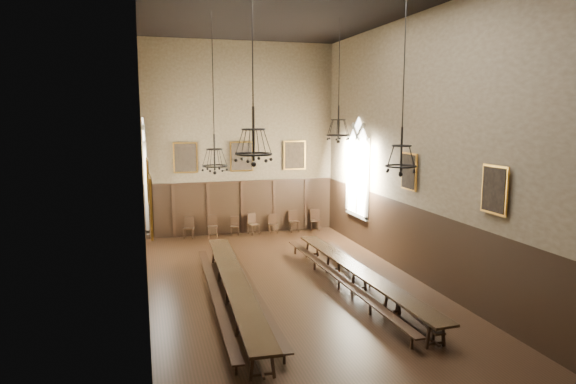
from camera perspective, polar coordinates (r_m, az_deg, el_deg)
name	(u,v)px	position (r m, az deg, el deg)	size (l,w,h in m)	color
floor	(296,296)	(16.52, 0.95, -11.46)	(9.00, 18.00, 0.02)	black
wall_back	(241,139)	(24.29, -5.26, 5.87)	(9.00, 0.02, 9.00)	#756448
wall_front	(491,202)	(7.47, 21.62, -0.99)	(9.00, 0.02, 9.00)	#756448
wall_left	(142,157)	(14.88, -15.91, 3.81)	(0.02, 18.00, 9.00)	#756448
wall_right	(429,150)	(17.41, 15.38, 4.50)	(0.02, 18.00, 9.00)	#756448
wainscot_panelling	(297,257)	(16.13, 0.96, -7.25)	(9.00, 18.00, 2.50)	black
table_left	(235,292)	(15.74, -5.93, -10.98)	(1.18, 10.08, 0.78)	black
table_right	(359,280)	(16.92, 7.90, -9.69)	(1.02, 9.45, 0.74)	black
bench_left_outer	(215,296)	(15.84, -8.11, -11.37)	(0.61, 9.41, 0.42)	black
bench_left_inner	(250,290)	(16.24, -4.26, -10.78)	(0.54, 9.52, 0.43)	black
bench_right_inner	(339,281)	(17.03, 5.66, -9.84)	(0.57, 9.76, 0.44)	black
bench_right_outer	(370,280)	(17.36, 9.07, -9.58)	(0.87, 9.33, 0.42)	black
chair_1	(189,232)	(24.10, -10.97, -4.38)	(0.53, 0.53, 0.99)	black
chair_2	(213,230)	(24.19, -8.36, -4.24)	(0.48, 0.48, 1.01)	black
chair_3	(235,230)	(24.39, -5.93, -4.18)	(0.47, 0.47, 0.89)	black
chair_4	(253,228)	(24.52, -3.86, -4.00)	(0.56, 0.56, 1.00)	black
chair_5	(273,227)	(24.75, -1.68, -3.94)	(0.43, 0.43, 0.90)	black
chair_6	(294,225)	(25.03, 0.67, -3.71)	(0.45, 0.45, 1.02)	black
chair_7	(315,224)	(25.31, 3.04, -3.57)	(0.55, 0.55, 1.03)	black
chandelier_back_left	(215,156)	(17.70, -8.16, 3.98)	(0.88, 0.88, 5.24)	black
chandelier_back_right	(338,128)	(18.69, 5.62, 7.14)	(0.86, 0.86, 4.24)	black
chandelier_front_left	(253,143)	(12.65, -3.86, 5.48)	(0.93, 0.93, 4.47)	black
chandelier_front_right	(401,154)	(14.14, 12.47, 4.13)	(0.85, 0.85, 4.87)	black
portrait_back_0	(185,158)	(23.87, -11.33, 3.76)	(1.10, 0.12, 1.40)	gold
portrait_back_1	(242,156)	(24.22, -5.18, 3.96)	(1.10, 0.12, 1.40)	gold
portrait_back_2	(295,155)	(24.84, 0.74, 4.11)	(1.10, 0.12, 1.40)	gold
portrait_left_0	(148,180)	(15.95, -15.34, 1.25)	(0.12, 1.00, 1.30)	gold
portrait_left_1	(151,206)	(11.50, -15.01, -1.51)	(0.12, 1.00, 1.30)	gold
portrait_right_0	(409,171)	(18.27, 13.31, 2.24)	(0.12, 1.00, 1.30)	gold
portrait_right_1	(495,190)	(14.55, 21.97, 0.24)	(0.12, 1.00, 1.30)	gold
window_right	(358,167)	(22.33, 7.75, 2.75)	(0.20, 2.20, 4.60)	white
window_left	(145,174)	(20.46, -15.63, 1.97)	(0.20, 2.20, 4.60)	white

